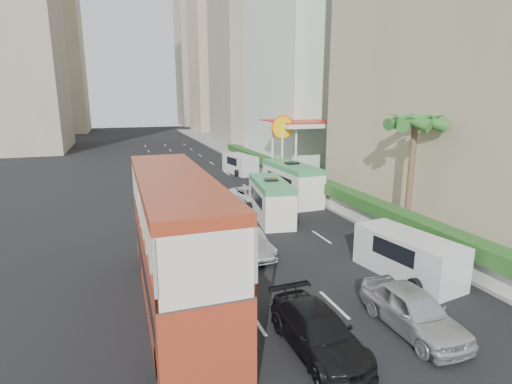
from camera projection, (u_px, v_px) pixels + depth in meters
name	position (u px, v px, depth m)	size (l,w,h in m)	color
ground_plane	(319.00, 281.00, 17.28)	(200.00, 200.00, 0.00)	black
double_decker_bus	(177.00, 242.00, 14.79)	(2.50, 11.00, 5.06)	#9E351C
car_silver_lane_a	(249.00, 255.00, 20.21)	(1.37, 3.92, 1.29)	#B9BBC0
car_silver_lane_b	(411.00, 329.00, 13.68)	(1.74, 4.32, 1.47)	#B9BBC0
car_black	(318.00, 350.00, 12.58)	(1.82, 4.49, 1.30)	black
van_asset	(250.00, 203.00, 30.11)	(1.97, 4.28, 1.19)	silver
minibus_near	(271.00, 200.00, 25.96)	(1.91, 5.73, 2.54)	silver
minibus_far	(292.00, 182.00, 30.56)	(2.14, 6.43, 2.85)	silver
panel_van_near	(408.00, 256.00, 17.58)	(1.92, 4.80, 1.92)	silver
panel_van_far	(240.00, 164.00, 41.83)	(1.93, 4.82, 1.93)	silver
sidewalk	(284.00, 171.00, 43.12)	(6.00, 120.00, 0.18)	#99968C
kerb_wall	(306.00, 188.00, 31.97)	(0.30, 44.00, 1.00)	silver
hedge	(306.00, 178.00, 31.78)	(1.10, 44.00, 0.70)	#2D6626
palm_tree	(410.00, 177.00, 22.66)	(0.36, 0.36, 6.40)	brown
shell_station	(301.00, 148.00, 40.98)	(6.50, 8.00, 5.50)	silver
tower_far_a	(222.00, 35.00, 93.05)	(14.00, 14.00, 44.00)	tan
tower_far_b	(203.00, 54.00, 113.75)	(14.00, 14.00, 40.00)	tan
tower_left_b	(41.00, 27.00, 87.80)	(16.00, 16.00, 46.00)	tan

